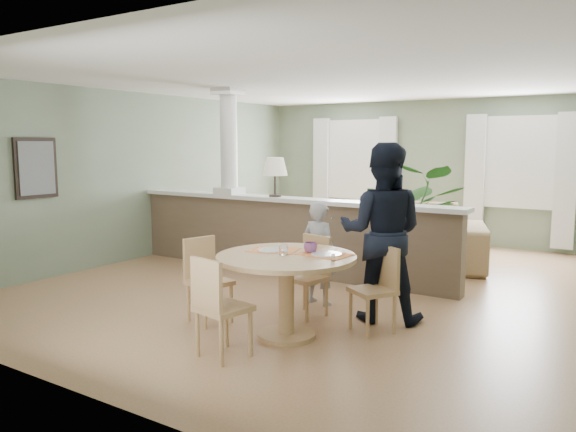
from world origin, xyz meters
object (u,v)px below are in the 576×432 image
Objects in this scene: chair_far_man at (378,285)px; chair_side at (205,276)px; sofa at (374,234)px; houseplant at (419,217)px; chair_near at (217,303)px; child_person at (319,253)px; dining_table at (287,272)px; man_person at (382,233)px; chair_far_boy at (310,272)px.

chair_far_man is 1.81m from chair_side.
sofa is 0.78m from houseplant.
chair_far_man is at bearing -51.37° from chair_side.
child_person is at bearing -76.05° from chair_near.
sofa reaches higher than chair_side.
chair_far_man is at bearing 45.13° from dining_table.
chair_near is 1.96m from child_person.
dining_table is (-0.05, -3.50, -0.15)m from houseplant.
chair_near is (-0.21, -0.80, -0.15)m from dining_table.
chair_far_man is at bearing -77.91° from houseplant.
child_person is at bearing -27.12° from man_person.
dining_table is 1.10× the size of child_person.
man_person reaches higher than dining_table.
dining_table is 1.18m from man_person.
sofa is at bearing -179.27° from houseplant.
man_person is (0.85, -0.15, 0.33)m from child_person.
dining_table is at bearing -90.88° from houseplant.
chair_side is at bearing -177.88° from dining_table.
dining_table is 1.58× the size of chair_far_man.
man_person reaches higher than chair_side.
chair_far_man is 0.70× the size of child_person.
chair_near is 2.01m from man_person.
sofa is 3.71× the size of chair_side.
dining_table is 0.71× the size of man_person.
man_person is (0.72, 0.27, 0.46)m from chair_far_boy.
houseplant reaches higher than chair_near.
chair_near is 1.10m from chair_side.
man_person is at bearing 141.38° from chair_far_man.
chair_far_boy is (0.48, -2.76, 0.00)m from sofa.
chair_near is (-0.88, -1.46, 0.03)m from chair_far_man.
man_person is at bearing -78.95° from houseplant.
houseplant reaches higher than chair_far_man.
chair_far_man is 0.60m from man_person.
chair_near is at bearing -102.76° from sofa.
man_person reaches higher than chair_far_boy.
chair_side is (-0.35, -3.53, 0.01)m from sofa.
sofa is 1.75× the size of man_person.
sofa is 2.07× the size of houseplant.
sofa is 2.36m from child_person.
man_person is at bearing -82.92° from sofa.
chair_side is at bearing -106.68° from houseplant.
dining_table is at bearing -102.85° from chair_far_man.
child_person reaches higher than sofa.
chair_side is (-1.06, -3.54, -0.31)m from houseplant.
houseplant is at bearing -92.49° from child_person.
chair_near is 1.02× the size of chair_side.
chair_side is at bearing -125.16° from chair_far_man.
houseplant is 4.32m from chair_near.
houseplant reaches higher than chair_far_boy.
dining_table reaches higher than chair_side.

